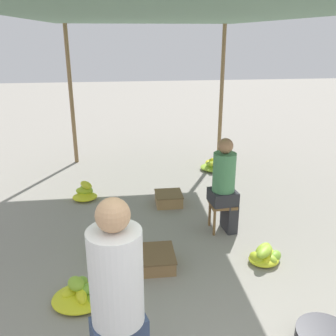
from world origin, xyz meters
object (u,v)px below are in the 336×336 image
Objects in this scene: banana_pile_right_0 at (215,166)px; crate_near at (169,199)px; vendor_foreground at (118,308)px; stool at (222,208)px; banana_pile_left_0 at (85,192)px; vendor_seated at (225,184)px; banana_pile_left_1 at (80,294)px; banana_pile_left_2 at (108,246)px; banana_pile_right_1 at (265,256)px; crate_mid at (153,259)px.

crate_near is at bearing -127.14° from banana_pile_right_0.
vendor_foreground reaches higher than stool.
banana_pile_left_0 reaches higher than crate_near.
stool is at bearing 60.34° from vendor_foreground.
banana_pile_left_0 is 1.39m from crate_near.
stool is 0.35m from vendor_seated.
banana_pile_right_0 is (2.30, 3.63, 0.00)m from banana_pile_left_1.
banana_pile_left_2 is 1.02× the size of banana_pile_right_1.
banana_pile_left_2 is 1.90m from banana_pile_right_1.
banana_pile_left_0 reaches higher than banana_pile_left_2.
banana_pile_left_2 reaches higher than banana_pile_left_1.
vendor_seated is (0.02, -0.00, 0.35)m from stool.
banana_pile_left_2 is (0.25, 0.85, 0.03)m from banana_pile_left_1.
banana_pile_right_1 is at bearing 11.67° from banana_pile_left_1.
vendor_foreground is at bearing -102.43° from crate_mid.
stool is 0.91m from banana_pile_right_1.
banana_pile_left_1 is 0.87× the size of banana_pile_right_0.
vendor_foreground is 3.85m from banana_pile_left_0.
crate_mid is at bearing -103.46° from crate_near.
stool is at bearing -55.48° from crate_near.
banana_pile_right_1 is (0.31, -0.82, -0.25)m from stool.
banana_pile_right_0 is 1.31× the size of crate_mid.
banana_pile_right_0 is at bearing 68.59° from vendor_foreground.
stool is at bearing 14.78° from banana_pile_left_2.
banana_pile_left_1 is at bearing -146.53° from crate_mid.
banana_pile_left_0 is 0.71× the size of banana_pile_right_0.
banana_pile_left_1 reaches higher than crate_mid.
banana_pile_left_0 is at bearing 163.13° from crate_near.
crate_near is (1.33, -0.40, -0.01)m from banana_pile_left_0.
crate_mid is at bearing -65.29° from banana_pile_left_0.
vendor_foreground is 1.26× the size of vendor_seated.
vendor_seated reaches higher than banana_pile_left_0.
vendor_foreground reaches higher than banana_pile_right_0.
crate_near is at bearing 61.37° from banana_pile_left_1.
banana_pile_right_0 is 1.55× the size of crate_near.
vendor_seated is at bearing 109.70° from banana_pile_right_1.
banana_pile_right_0 is (1.88, 4.80, -0.77)m from vendor_foreground.
vendor_foreground is at bearing -119.66° from stool.
vendor_foreground reaches higher than crate_near.
banana_pile_right_1 is at bearing -70.30° from vendor_seated.
vendor_foreground is 2.46m from banana_pile_right_1.
crate_near is (-0.64, 0.90, -0.59)m from vendor_seated.
banana_pile_left_1 is (-1.80, -1.26, -0.25)m from stool.
vendor_foreground is 3.59× the size of banana_pile_left_0.
vendor_foreground reaches higher than crate_mid.
banana_pile_left_2 is (-1.56, -0.40, -0.57)m from vendor_seated.
banana_pile_left_2 is 1.10× the size of crate_near.
vendor_seated is 1.40m from crate_mid.
banana_pile_right_0 reaches higher than banana_pile_right_1.
vendor_seated is at bearing -7.02° from stool.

